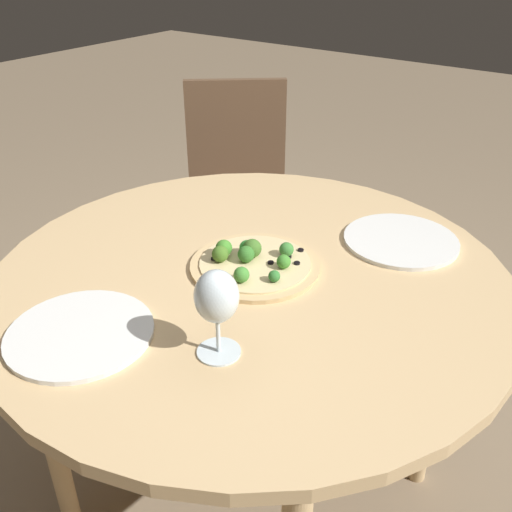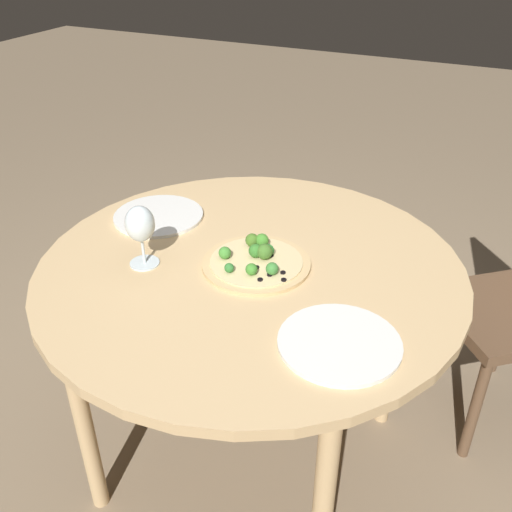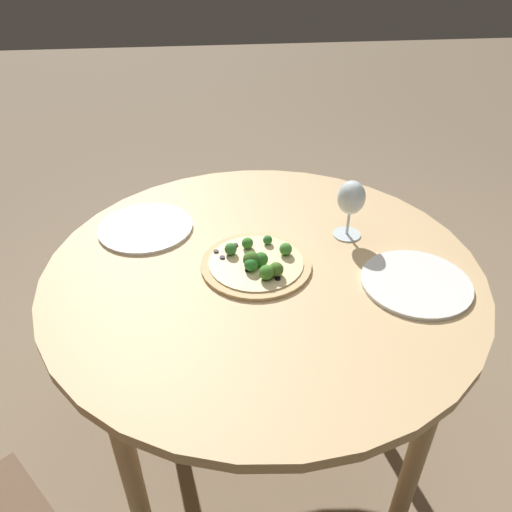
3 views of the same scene
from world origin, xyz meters
The scene contains 6 objects.
ground_plane centered at (0.00, 0.00, 0.00)m, with size 12.00×12.00×0.00m, color #847056.
dining_table centered at (0.00, 0.00, 0.70)m, with size 1.14×1.14×0.78m.
pizza centered at (0.02, 0.00, 0.79)m, with size 0.29×0.29×0.06m.
wine_glass centered at (-0.26, -0.12, 0.89)m, with size 0.08×0.08×0.17m.
plate_near centered at (-0.37, 0.12, 0.78)m, with size 0.27×0.27×0.01m.
plate_far centered at (0.32, -0.21, 0.78)m, with size 0.27×0.27×0.01m.
Camera 2 is at (0.56, -1.16, 1.60)m, focal length 40.00 mm.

